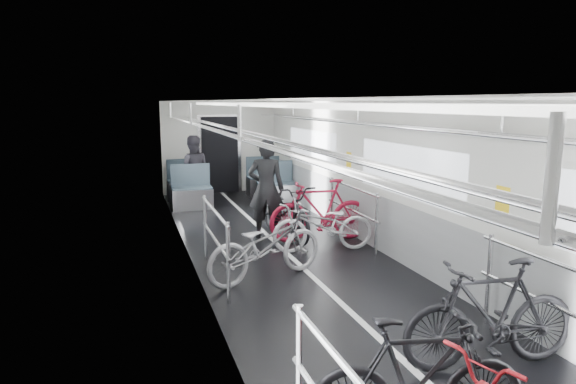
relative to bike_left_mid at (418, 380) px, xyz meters
name	(u,v)px	position (x,y,z in m)	size (l,w,h in m)	color
car_shell	(274,177)	(0.50, 5.37, 0.66)	(3.02, 14.01, 2.41)	black
bike_left_mid	(418,380)	(0.00, 0.00, 0.00)	(0.44, 1.56, 0.94)	black
bike_left_far	(266,245)	(-0.13, 3.59, 0.01)	(0.63, 1.81, 0.95)	#9A999D
bike_right_near	(491,314)	(1.18, 0.71, 0.04)	(0.48, 1.69, 1.02)	black
bike_right_mid	(323,225)	(1.09, 4.58, -0.03)	(0.58, 1.65, 0.87)	#BBBABF
bike_right_far	(320,210)	(1.27, 5.19, 0.07)	(0.51, 1.80, 1.08)	maroon
bike_aisle	(286,211)	(0.77, 5.59, 0.02)	(0.64, 1.85, 0.97)	black
person_standing	(266,189)	(0.45, 5.69, 0.41)	(0.64, 0.42, 1.75)	black
person_seated	(193,170)	(-0.40, 9.12, 0.34)	(0.79, 0.61, 1.62)	#2B2930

